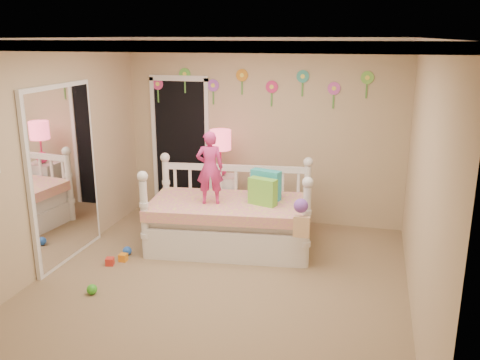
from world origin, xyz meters
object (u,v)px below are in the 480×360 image
(table_lamp, at_px, (220,146))
(daybed, at_px, (230,206))
(child, at_px, (210,168))
(nightstand, at_px, (221,200))

(table_lamp, bearing_deg, daybed, -64.85)
(daybed, height_order, child, child)
(daybed, height_order, table_lamp, table_lamp)
(nightstand, bearing_deg, table_lamp, 0.00)
(child, distance_m, nightstand, 1.11)
(child, bearing_deg, table_lamp, -98.94)
(nightstand, bearing_deg, child, -87.15)
(daybed, bearing_deg, nightstand, 108.14)
(child, bearing_deg, daybed, -165.11)
(table_lamp, bearing_deg, nightstand, 0.00)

